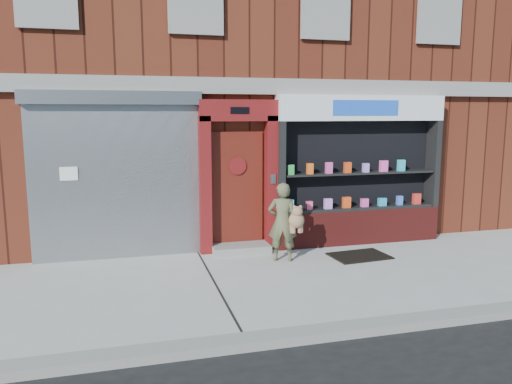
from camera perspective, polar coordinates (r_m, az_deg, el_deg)
name	(u,v)px	position (r m, az deg, el deg)	size (l,w,h in m)	color
ground	(309,277)	(8.33, 6.07, -9.60)	(80.00, 80.00, 0.00)	#9E9E99
curb	(372,327)	(6.49, 13.13, -14.80)	(60.00, 0.30, 0.12)	gray
building	(230,62)	(13.72, -2.94, 14.66)	(12.00, 8.16, 8.00)	#4F1D12
shutter_bay	(116,165)	(9.33, -15.74, 2.94)	(3.10, 0.30, 3.04)	gray
red_door_bay	(238,176)	(9.53, -2.02, 1.82)	(1.52, 0.58, 2.90)	#5F1011
pharmacy_bay	(359,177)	(10.35, 11.65, 1.73)	(3.50, 0.41, 3.00)	maroon
woman	(284,222)	(8.99, 3.22, -3.39)	(0.67, 0.49, 1.43)	brown
doormat	(359,256)	(9.58, 11.73, -7.16)	(1.05, 0.74, 0.03)	black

